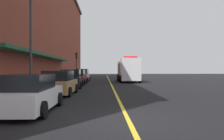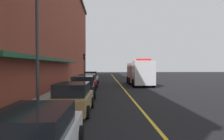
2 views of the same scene
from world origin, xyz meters
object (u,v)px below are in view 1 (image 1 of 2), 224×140
at_px(parking_meter_1, 62,76).
at_px(traffic_light_near, 77,61).
at_px(parked_car_1, 59,83).
at_px(parked_car_2, 71,79).
at_px(box_truck, 128,70).
at_px(street_lamp_left, 31,31).
at_px(parked_car_0, 29,94).
at_px(parked_car_3, 77,77).
at_px(parked_car_4, 83,76).
at_px(parking_meter_0, 72,74).

relative_size(parking_meter_1, traffic_light_near, 0.31).
bearing_deg(parked_car_1, parked_car_2, 2.18).
height_order(box_truck, street_lamp_left, street_lamp_left).
bearing_deg(parked_car_2, parked_car_0, 177.86).
xyz_separation_m(parked_car_1, parked_car_3, (-0.08, 11.37, 0.01)).
height_order(parked_car_0, box_truck, box_truck).
xyz_separation_m(parked_car_0, parked_car_4, (-0.06, 24.05, 0.10)).
xyz_separation_m(parked_car_0, box_truck, (6.49, 22.72, 0.90)).
bearing_deg(parked_car_3, street_lamp_left, 171.01).
bearing_deg(parked_car_4, parked_car_3, -178.76).
distance_m(parked_car_1, street_lamp_left, 4.17).
bearing_deg(parked_car_0, traffic_light_near, 3.10).
bearing_deg(parking_meter_0, box_truck, 2.04).
distance_m(parked_car_2, parked_car_3, 5.38).
distance_m(parked_car_2, parking_meter_1, 3.14).
height_order(parked_car_2, box_truck, box_truck).
distance_m(parked_car_0, parking_meter_1, 15.16).
distance_m(parked_car_2, box_truck, 12.33).
distance_m(parked_car_4, parking_meter_0, 2.13).
height_order(parked_car_1, box_truck, box_truck).
xyz_separation_m(parked_car_2, street_lamp_left, (-2.00, -5.63, 3.59)).
distance_m(parked_car_1, parked_car_2, 6.00).
relative_size(parked_car_3, box_truck, 0.55).
height_order(parking_meter_0, parking_meter_1, same).
height_order(parked_car_2, parking_meter_0, parked_car_2).
distance_m(parked_car_1, parking_meter_0, 16.21).
relative_size(parked_car_0, parked_car_1, 1.05).
bearing_deg(parking_meter_0, traffic_light_near, 89.32).
distance_m(parked_car_0, traffic_light_near, 27.79).
relative_size(parked_car_0, parked_car_3, 1.02).
relative_size(parked_car_4, parking_meter_0, 3.57).
relative_size(parking_meter_0, parking_meter_1, 1.00).
height_order(parking_meter_1, street_lamp_left, street_lamp_left).
xyz_separation_m(parked_car_3, parked_car_4, (0.02, 6.38, 0.05)).
distance_m(parked_car_1, traffic_light_near, 21.54).
bearing_deg(parked_car_3, traffic_light_near, 8.47).
bearing_deg(parking_meter_0, parking_meter_1, -90.00).
bearing_deg(parking_meter_1, box_truck, 43.93).
bearing_deg(parked_car_3, parked_car_0, -178.67).
height_order(parked_car_1, street_lamp_left, street_lamp_left).
xyz_separation_m(parked_car_1, parked_car_4, (-0.07, 17.75, 0.06)).
bearing_deg(parking_meter_1, parked_car_1, -80.72).
bearing_deg(parked_car_3, parked_car_1, -178.50).
bearing_deg(traffic_light_near, parked_car_1, -86.32).
bearing_deg(parked_car_3, parking_meter_0, 16.96).
height_order(parked_car_3, parked_car_4, parked_car_4).
bearing_deg(parked_car_0, parked_car_1, 0.20).
bearing_deg(street_lamp_left, parked_car_4, 83.53).
bearing_deg(parked_car_2, parked_car_1, 178.09).
bearing_deg(parked_car_4, parked_car_0, -178.48).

